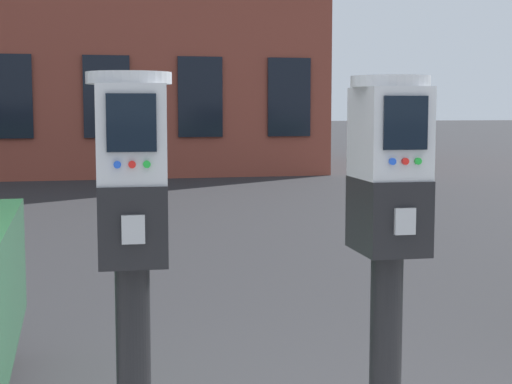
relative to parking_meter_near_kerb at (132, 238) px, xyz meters
The scene contains 2 objects.
parking_meter_near_kerb is the anchor object (origin of this frame).
parking_meter_twin_adjacent 0.70m from the parking_meter_near_kerb, ahead, with size 0.22×0.26×1.36m.
Camera 1 is at (-0.81, -2.39, 1.41)m, focal length 56.05 mm.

